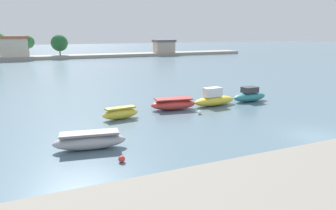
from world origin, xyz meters
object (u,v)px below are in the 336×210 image
moored_boat_1 (120,113)px  moored_boat_4 (250,96)px  moored_boat_3 (214,99)px  moored_boat_2 (173,104)px  moored_boat_0 (90,141)px  mooring_buoy_0 (122,159)px  mooring_buoy_1 (200,112)px

moored_boat_1 → moored_boat_4: size_ratio=0.79×
moored_boat_3 → moored_boat_4: 4.68m
moored_boat_2 → moored_boat_3: (4.63, -0.14, 0.12)m
moored_boat_0 → moored_boat_4: bearing=31.6°
mooring_buoy_0 → mooring_buoy_1: 12.65m
moored_boat_1 → mooring_buoy_1: (7.15, -1.46, -0.33)m
moored_boat_1 → moored_boat_2: moored_boat_2 is taller
moored_boat_1 → mooring_buoy_1: size_ratio=9.22×
mooring_buoy_0 → mooring_buoy_1: (9.85, 7.93, -0.02)m
moored_boat_0 → moored_boat_3: size_ratio=0.98×
moored_boat_0 → moored_boat_1: (3.94, 6.41, -0.04)m
mooring_buoy_0 → moored_boat_0: bearing=112.6°
moored_boat_0 → mooring_buoy_1: moored_boat_0 is taller
moored_boat_4 → mooring_buoy_1: size_ratio=11.70×
mooring_buoy_0 → moored_boat_2: bearing=51.6°
moored_boat_3 → mooring_buoy_1: (-3.22, -2.59, -0.49)m
moored_boat_0 → mooring_buoy_0: size_ratio=11.99×
moored_boat_0 → moored_boat_2: (9.69, 7.67, 0.00)m
moored_boat_1 → mooring_buoy_0: 9.77m
moored_boat_4 → mooring_buoy_0: moored_boat_4 is taller
moored_boat_0 → moored_boat_4: 20.48m
moored_boat_3 → moored_boat_4: moored_boat_3 is taller
moored_boat_1 → mooring_buoy_0: moored_boat_1 is taller
mooring_buoy_0 → moored_boat_4: bearing=30.9°
mooring_buoy_0 → moored_boat_1: bearing=74.0°
moored_boat_1 → moored_boat_2: (5.74, 1.27, 0.04)m
moored_boat_3 → mooring_buoy_1: size_ratio=13.49×
moored_boat_4 → mooring_buoy_1: bearing=-163.5°
moored_boat_1 → mooring_buoy_1: bearing=-17.6°
moored_boat_2 → mooring_buoy_0: 13.60m
moored_boat_1 → moored_boat_3: moored_boat_3 is taller
moored_boat_2 → mooring_buoy_0: bearing=-119.4°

